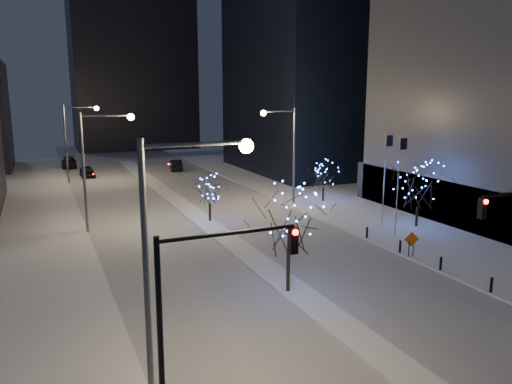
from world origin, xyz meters
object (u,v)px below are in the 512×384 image
holiday_tree_median_far (210,191)px  car_far (69,163)px  holiday_tree_plaza_far (323,176)px  construction_sign (412,242)px  street_lamp_w_far (74,133)px  holiday_tree_median_near (289,222)px  traffic_signal_west (204,294)px  car_mid (176,165)px  car_near (87,172)px  street_lamp_east (286,143)px  holiday_tree_plaza_near (419,187)px  street_lamp_w_mid (96,155)px  street_lamp_w_near (173,232)px

holiday_tree_median_far → car_far: bearing=103.1°
holiday_tree_plaza_far → construction_sign: size_ratio=2.45×
street_lamp_w_far → holiday_tree_median_near: bearing=-78.9°
street_lamp_w_far → traffic_signal_west: size_ratio=1.43×
car_mid → holiday_tree_plaza_far: holiday_tree_plaza_far is taller
holiday_tree_median_far → holiday_tree_plaza_far: size_ratio=0.90×
car_near → holiday_tree_plaza_far: bearing=-52.8°
street_lamp_w_far → car_far: size_ratio=1.84×
traffic_signal_west → car_mid: 59.57m
street_lamp_w_far → car_mid: size_ratio=2.07×
street_lamp_east → holiday_tree_plaza_near: 14.46m
street_lamp_w_far → holiday_tree_median_near: size_ratio=1.61×
holiday_tree_median_near → traffic_signal_west: bearing=-131.5°
street_lamp_w_mid → street_lamp_w_far: (0.00, 25.00, 0.00)m
construction_sign → street_lamp_w_near: bearing=-142.0°
holiday_tree_median_near → holiday_tree_median_far: bearing=86.7°
street_lamp_w_mid → holiday_tree_median_near: size_ratio=1.61×
car_mid → construction_sign: size_ratio=2.64×
street_lamp_east → holiday_tree_plaza_near: (6.23, -12.74, -2.83)m
car_mid → car_far: (-14.59, 9.29, -0.01)m
street_lamp_w_near → street_lamp_w_mid: 25.00m
street_lamp_east → construction_sign: bearing=-89.3°
holiday_tree_median_near → holiday_tree_plaza_near: bearing=26.3°
holiday_tree_median_far → holiday_tree_plaza_near: size_ratio=0.70×
car_near → holiday_tree_plaza_far: holiday_tree_plaza_far is taller
car_mid → car_far: car_mid is taller
car_near → street_lamp_east: bearing=-58.1°
street_lamp_w_mid → traffic_signal_west: street_lamp_w_mid is taller
street_lamp_east → car_mid: (-4.50, 27.75, -5.66)m
street_lamp_w_near → street_lamp_east: 33.85m
car_far → construction_sign: (19.30, -56.08, 0.46)m
car_far → holiday_tree_plaza_near: bearing=-60.0°
street_lamp_w_far → holiday_tree_plaza_near: 43.04m
holiday_tree_median_near → holiday_tree_median_far: (1.00, 17.31, -1.43)m
car_far → holiday_tree_median_near: bearing=-78.6°
street_lamp_w_near → traffic_signal_west: street_lamp_w_near is taller
street_lamp_w_mid → holiday_tree_median_near: street_lamp_w_mid is taller
holiday_tree_median_near → car_near: bearing=98.1°
street_lamp_w_near → street_lamp_w_far: (0.00, 50.00, 0.00)m
street_lamp_w_far → construction_sign: street_lamp_w_far is taller
car_far → holiday_tree_median_far: holiday_tree_median_far is taller
holiday_tree_median_far → holiday_tree_plaza_far: holiday_tree_plaza_far is taller
street_lamp_east → traffic_signal_west: (-18.52, -30.00, -1.69)m
street_lamp_w_far → holiday_tree_median_far: street_lamp_w_far is taller
car_far → holiday_tree_plaza_far: (23.24, -37.66, 2.05)m
car_near → car_far: (-1.73, 10.58, 0.03)m
street_lamp_w_far → holiday_tree_median_near: 43.91m
street_lamp_w_far → holiday_tree_median_near: (8.44, -43.04, -2.22)m
traffic_signal_west → car_far: size_ratio=1.29×
street_lamp_w_mid → car_near: bearing=86.8°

